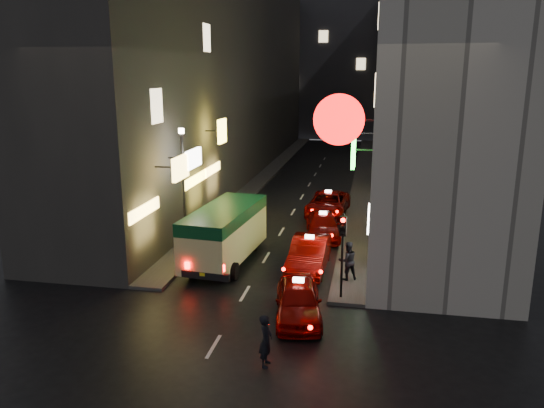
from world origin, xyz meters
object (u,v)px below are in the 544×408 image
Objects in this scene: minibus at (225,228)px; lamp_post at (183,182)px; pedestrian_crossing at (266,337)px; taxi_near at (298,297)px; traffic_light at (343,238)px.

minibus is 1.06× the size of lamp_post.
lamp_post is (-6.18, 9.81, 2.75)m from pedestrian_crossing.
taxi_near is at bearing -43.20° from lamp_post.
lamp_post reaches higher than pedestrian_crossing.
minibus is 6.81m from traffic_light.
pedestrian_crossing reaches higher than taxi_near.
traffic_light is at bearing -28.91° from lamp_post.
taxi_near is 1.58× the size of traffic_light.
lamp_post reaches higher than taxi_near.
pedestrian_crossing is 5.91m from traffic_light.
lamp_post is at bearing 151.09° from traffic_light.
traffic_light is at bearing -30.83° from minibus.
pedestrian_crossing is at bearing -98.56° from taxi_near.
taxi_near is at bearing -50.56° from minibus.
taxi_near is 3.55m from pedestrian_crossing.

